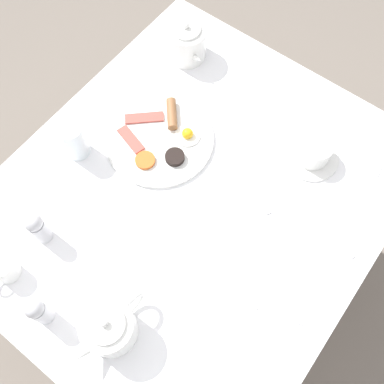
{
  "coord_description": "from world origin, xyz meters",
  "views": [
    {
      "loc": [
        0.38,
        0.29,
        1.81
      ],
      "look_at": [
        0.0,
        0.0,
        0.78
      ],
      "focal_mm": 42.0,
      "sensor_mm": 36.0,
      "label": 1
    }
  ],
  "objects_px": {
    "teapot_far": "(110,327)",
    "creamer_jug": "(4,269)",
    "breakfast_plate": "(161,138)",
    "spoon_for_tea": "(255,188)",
    "water_glass_tall": "(74,140)",
    "salt_grinder": "(39,311)",
    "knife_by_plate": "(261,308)",
    "pepper_grinder": "(38,228)",
    "fork_spare": "(330,228)",
    "teapot_near": "(186,42)",
    "teacup_with_saucer_left": "(313,152)"
  },
  "relations": [
    {
      "from": "breakfast_plate",
      "to": "teapot_far",
      "type": "height_order",
      "value": "teapot_far"
    },
    {
      "from": "knife_by_plate",
      "to": "fork_spare",
      "type": "bearing_deg",
      "value": 173.85
    },
    {
      "from": "teapot_near",
      "to": "knife_by_plate",
      "type": "distance_m",
      "value": 0.78
    },
    {
      "from": "teacup_with_saucer_left",
      "to": "teapot_far",
      "type": "bearing_deg",
      "value": -10.76
    },
    {
      "from": "breakfast_plate",
      "to": "teapot_near",
      "type": "xyz_separation_m",
      "value": [
        -0.28,
        -0.13,
        0.04
      ]
    },
    {
      "from": "water_glass_tall",
      "to": "salt_grinder",
      "type": "bearing_deg",
      "value": 33.34
    },
    {
      "from": "water_glass_tall",
      "to": "creamer_jug",
      "type": "relative_size",
      "value": 1.34
    },
    {
      "from": "teapot_far",
      "to": "water_glass_tall",
      "type": "xyz_separation_m",
      "value": [
        -0.3,
        -0.39,
        0.0
      ]
    },
    {
      "from": "water_glass_tall",
      "to": "creamer_jug",
      "type": "xyz_separation_m",
      "value": [
        0.35,
        0.1,
        -0.02
      ]
    },
    {
      "from": "teapot_far",
      "to": "creamer_jug",
      "type": "height_order",
      "value": "teapot_far"
    },
    {
      "from": "breakfast_plate",
      "to": "creamer_jug",
      "type": "bearing_deg",
      "value": -6.5
    },
    {
      "from": "breakfast_plate",
      "to": "pepper_grinder",
      "type": "bearing_deg",
      "value": -8.18
    },
    {
      "from": "teacup_with_saucer_left",
      "to": "pepper_grinder",
      "type": "height_order",
      "value": "pepper_grinder"
    },
    {
      "from": "breakfast_plate",
      "to": "spoon_for_tea",
      "type": "bearing_deg",
      "value": 96.83
    },
    {
      "from": "teapot_far",
      "to": "knife_by_plate",
      "type": "height_order",
      "value": "teapot_far"
    },
    {
      "from": "pepper_grinder",
      "to": "knife_by_plate",
      "type": "bearing_deg",
      "value": 108.63
    },
    {
      "from": "creamer_jug",
      "to": "pepper_grinder",
      "type": "height_order",
      "value": "pepper_grinder"
    },
    {
      "from": "fork_spare",
      "to": "breakfast_plate",
      "type": "bearing_deg",
      "value": -83.86
    },
    {
      "from": "water_glass_tall",
      "to": "spoon_for_tea",
      "type": "xyz_separation_m",
      "value": [
        -0.2,
        0.44,
        -0.05
      ]
    },
    {
      "from": "knife_by_plate",
      "to": "spoon_for_tea",
      "type": "height_order",
      "value": "same"
    },
    {
      "from": "water_glass_tall",
      "to": "creamer_jug",
      "type": "bearing_deg",
      "value": 15.72
    },
    {
      "from": "teapot_near",
      "to": "water_glass_tall",
      "type": "bearing_deg",
      "value": -65.27
    },
    {
      "from": "teapot_near",
      "to": "salt_grinder",
      "type": "relative_size",
      "value": 1.67
    },
    {
      "from": "teapot_near",
      "to": "knife_by_plate",
      "type": "height_order",
      "value": "teapot_near"
    },
    {
      "from": "pepper_grinder",
      "to": "fork_spare",
      "type": "height_order",
      "value": "pepper_grinder"
    },
    {
      "from": "teapot_far",
      "to": "salt_grinder",
      "type": "bearing_deg",
      "value": -59.41
    },
    {
      "from": "spoon_for_tea",
      "to": "water_glass_tall",
      "type": "bearing_deg",
      "value": -66.11
    },
    {
      "from": "breakfast_plate",
      "to": "teapot_far",
      "type": "relative_size",
      "value": 1.43
    },
    {
      "from": "teapot_near",
      "to": "knife_by_plate",
      "type": "xyz_separation_m",
      "value": [
        0.5,
        0.6,
        -0.05
      ]
    },
    {
      "from": "breakfast_plate",
      "to": "creamer_jug",
      "type": "relative_size",
      "value": 3.58
    },
    {
      "from": "teacup_with_saucer_left",
      "to": "fork_spare",
      "type": "height_order",
      "value": "teacup_with_saucer_left"
    },
    {
      "from": "teacup_with_saucer_left",
      "to": "breakfast_plate",
      "type": "bearing_deg",
      "value": -60.46
    },
    {
      "from": "breakfast_plate",
      "to": "teapot_near",
      "type": "bearing_deg",
      "value": -155.48
    },
    {
      "from": "teapot_near",
      "to": "salt_grinder",
      "type": "xyz_separation_m",
      "value": [
        0.81,
        0.21,
        0.01
      ]
    },
    {
      "from": "breakfast_plate",
      "to": "teacup_with_saucer_left",
      "type": "relative_size",
      "value": 1.98
    },
    {
      "from": "creamer_jug",
      "to": "pepper_grinder",
      "type": "xyz_separation_m",
      "value": [
        -0.12,
        0.0,
        0.03
      ]
    },
    {
      "from": "teapot_far",
      "to": "pepper_grinder",
      "type": "relative_size",
      "value": 1.83
    },
    {
      "from": "breakfast_plate",
      "to": "water_glass_tall",
      "type": "relative_size",
      "value": 2.66
    },
    {
      "from": "teapot_near",
      "to": "spoon_for_tea",
      "type": "bearing_deg",
      "value": -2.61
    },
    {
      "from": "pepper_grinder",
      "to": "teapot_far",
      "type": "bearing_deg",
      "value": 76.6
    },
    {
      "from": "breakfast_plate",
      "to": "fork_spare",
      "type": "bearing_deg",
      "value": 96.14
    },
    {
      "from": "breakfast_plate",
      "to": "knife_by_plate",
      "type": "height_order",
      "value": "breakfast_plate"
    },
    {
      "from": "salt_grinder",
      "to": "pepper_grinder",
      "type": "bearing_deg",
      "value": -134.14
    },
    {
      "from": "breakfast_plate",
      "to": "water_glass_tall",
      "type": "xyz_separation_m",
      "value": [
        0.16,
        -0.16,
        0.05
      ]
    },
    {
      "from": "creamer_jug",
      "to": "fork_spare",
      "type": "height_order",
      "value": "creamer_jug"
    },
    {
      "from": "spoon_for_tea",
      "to": "fork_spare",
      "type": "distance_m",
      "value": 0.21
    },
    {
      "from": "teapot_far",
      "to": "pepper_grinder",
      "type": "distance_m",
      "value": 0.29
    },
    {
      "from": "breakfast_plate",
      "to": "spoon_for_tea",
      "type": "relative_size",
      "value": 2.01
    },
    {
      "from": "teapot_near",
      "to": "creamer_jug",
      "type": "distance_m",
      "value": 0.79
    },
    {
      "from": "creamer_jug",
      "to": "salt_grinder",
      "type": "xyz_separation_m",
      "value": [
        0.02,
        0.14,
        0.03
      ]
    }
  ]
}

